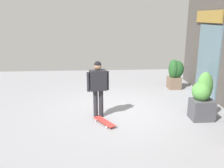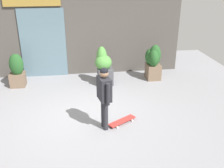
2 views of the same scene
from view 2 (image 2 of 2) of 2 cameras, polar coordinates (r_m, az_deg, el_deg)
ground_plane at (r=7.32m, az=-5.28°, el=-7.15°), size 12.00×12.00×0.00m
building_facade at (r=9.99m, az=-7.13°, el=12.54°), size 7.57×0.31×3.75m
skateboarder at (r=6.33m, az=-1.70°, el=-1.87°), size 0.35×0.62×1.64m
skateboard at (r=6.98m, az=2.25°, el=-8.10°), size 0.81×0.61×0.08m
planter_box_left at (r=9.54m, az=-20.16°, el=3.22°), size 0.52×0.61×1.19m
planter_box_right at (r=9.18m, az=-1.86°, el=3.88°), size 0.62×0.61×1.35m
planter_box_mid at (r=9.69m, az=9.00°, el=4.94°), size 0.55×0.70×1.30m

